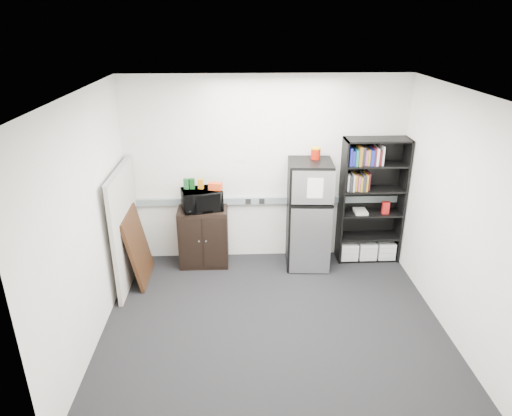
# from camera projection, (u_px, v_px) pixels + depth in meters

# --- Properties ---
(floor) EXTENTS (4.00, 4.00, 0.00)m
(floor) POSITION_uv_depth(u_px,v_px,m) (273.00, 324.00, 5.44)
(floor) COLOR black
(floor) RESTS_ON ground
(wall_back) EXTENTS (4.00, 0.02, 2.70)m
(wall_back) POSITION_uv_depth(u_px,v_px,m) (265.00, 171.00, 6.53)
(wall_back) COLOR silver
(wall_back) RESTS_ON floor
(wall_right) EXTENTS (0.02, 3.50, 2.70)m
(wall_right) POSITION_uv_depth(u_px,v_px,m) (457.00, 218.00, 5.00)
(wall_right) COLOR silver
(wall_right) RESTS_ON floor
(wall_left) EXTENTS (0.02, 3.50, 2.70)m
(wall_left) POSITION_uv_depth(u_px,v_px,m) (87.00, 224.00, 4.84)
(wall_left) COLOR silver
(wall_left) RESTS_ON floor
(ceiling) EXTENTS (4.00, 3.50, 0.02)m
(ceiling) POSITION_uv_depth(u_px,v_px,m) (277.00, 93.00, 4.40)
(ceiling) COLOR white
(ceiling) RESTS_ON wall_back
(electrical_raceway) EXTENTS (3.92, 0.05, 0.10)m
(electrical_raceway) POSITION_uv_depth(u_px,v_px,m) (265.00, 201.00, 6.68)
(electrical_raceway) COLOR gray
(electrical_raceway) RESTS_ON wall_back
(wall_note) EXTENTS (0.14, 0.00, 0.10)m
(wall_note) POSITION_uv_depth(u_px,v_px,m) (241.00, 158.00, 6.44)
(wall_note) COLOR white
(wall_note) RESTS_ON wall_back
(bookshelf) EXTENTS (0.90, 0.34, 1.85)m
(bookshelf) POSITION_uv_depth(u_px,v_px,m) (371.00, 202.00, 6.59)
(bookshelf) COLOR black
(bookshelf) RESTS_ON floor
(cubicle_partition) EXTENTS (0.06, 1.30, 1.62)m
(cubicle_partition) POSITION_uv_depth(u_px,v_px,m) (125.00, 227.00, 6.05)
(cubicle_partition) COLOR #ACA599
(cubicle_partition) RESTS_ON floor
(cabinet) EXTENTS (0.70, 0.47, 0.87)m
(cabinet) POSITION_uv_depth(u_px,v_px,m) (204.00, 237.00, 6.62)
(cabinet) COLOR black
(cabinet) RESTS_ON floor
(microwave) EXTENTS (0.62, 0.49, 0.30)m
(microwave) POSITION_uv_depth(u_px,v_px,m) (202.00, 200.00, 6.38)
(microwave) COLOR black
(microwave) RESTS_ON cabinet
(snack_box_a) EXTENTS (0.08, 0.07, 0.15)m
(snack_box_a) POSITION_uv_depth(u_px,v_px,m) (187.00, 184.00, 6.32)
(snack_box_a) COLOR #185426
(snack_box_a) RESTS_ON microwave
(snack_box_b) EXTENTS (0.07, 0.05, 0.15)m
(snack_box_b) POSITION_uv_depth(u_px,v_px,m) (192.00, 184.00, 6.32)
(snack_box_b) COLOR #0D3A12
(snack_box_b) RESTS_ON microwave
(snack_box_c) EXTENTS (0.08, 0.07, 0.14)m
(snack_box_c) POSITION_uv_depth(u_px,v_px,m) (201.00, 184.00, 6.33)
(snack_box_c) COLOR orange
(snack_box_c) RESTS_ON microwave
(snack_bag) EXTENTS (0.20, 0.14, 0.10)m
(snack_bag) POSITION_uv_depth(u_px,v_px,m) (215.00, 186.00, 6.29)
(snack_bag) COLOR #DE4216
(snack_bag) RESTS_ON microwave
(refrigerator) EXTENTS (0.63, 0.65, 1.58)m
(refrigerator) POSITION_uv_depth(u_px,v_px,m) (308.00, 215.00, 6.47)
(refrigerator) COLOR black
(refrigerator) RESTS_ON floor
(coffee_can) EXTENTS (0.13, 0.13, 0.18)m
(coffee_can) POSITION_uv_depth(u_px,v_px,m) (316.00, 152.00, 6.25)
(coffee_can) COLOR #A91707
(coffee_can) RESTS_ON refrigerator
(framed_poster) EXTENTS (0.24, 0.78, 0.99)m
(framed_poster) POSITION_uv_depth(u_px,v_px,m) (138.00, 246.00, 6.20)
(framed_poster) COLOR black
(framed_poster) RESTS_ON floor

